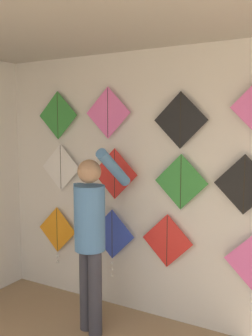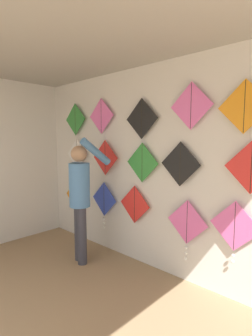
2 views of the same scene
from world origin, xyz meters
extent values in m
cube|color=silver|center=(0.00, 3.67, 1.40)|extent=(5.12, 0.06, 2.80)
cube|color=#A8A399|center=(0.00, 1.82, 2.82)|extent=(5.12, 4.44, 0.04)
cylinder|color=#383842|center=(-0.69, 3.06, 0.42)|extent=(0.13, 0.13, 0.84)
cylinder|color=#383842|center=(-0.55, 3.01, 0.42)|extent=(0.13, 0.13, 0.84)
cylinder|color=#4C7FB7|center=(-0.62, 3.04, 1.15)|extent=(0.30, 0.30, 0.63)
sphere|color=tan|center=(-0.62, 3.04, 1.60)|extent=(0.23, 0.23, 0.23)
cylinder|color=#4C7FB7|center=(-0.79, 3.10, 1.19)|extent=(0.10, 0.10, 0.56)
cylinder|color=#4C7FB7|center=(-0.45, 3.21, 1.62)|extent=(0.10, 0.52, 0.41)
cube|color=orange|center=(-1.49, 3.58, 0.78)|extent=(0.55, 0.01, 0.55)
cylinder|color=black|center=(-1.49, 3.58, 0.78)|extent=(0.01, 0.01, 0.53)
sphere|color=white|center=(-1.49, 3.57, 0.45)|extent=(0.04, 0.04, 0.04)
sphere|color=white|center=(-1.49, 3.57, 0.38)|extent=(0.04, 0.04, 0.04)
cube|color=blue|center=(-0.71, 3.58, 0.84)|extent=(0.55, 0.01, 0.55)
cylinder|color=black|center=(-0.71, 3.58, 0.84)|extent=(0.01, 0.01, 0.53)
sphere|color=white|center=(-0.71, 3.57, 0.51)|extent=(0.04, 0.04, 0.04)
sphere|color=white|center=(-0.71, 3.57, 0.44)|extent=(0.04, 0.04, 0.04)
sphere|color=white|center=(-0.71, 3.57, 0.37)|extent=(0.04, 0.04, 0.04)
cube|color=red|center=(-0.05, 3.58, 0.86)|extent=(0.55, 0.01, 0.55)
cylinder|color=black|center=(-0.05, 3.58, 0.86)|extent=(0.01, 0.01, 0.53)
cube|color=pink|center=(0.81, 3.58, 0.79)|extent=(0.55, 0.01, 0.55)
cylinder|color=black|center=(0.81, 3.58, 0.79)|extent=(0.01, 0.01, 0.53)
sphere|color=white|center=(0.81, 3.57, 0.47)|extent=(0.04, 0.04, 0.04)
sphere|color=white|center=(0.81, 3.57, 0.40)|extent=(0.04, 0.04, 0.04)
sphere|color=white|center=(0.81, 3.57, 0.33)|extent=(0.04, 0.04, 0.04)
cube|color=pink|center=(1.38, 3.58, 0.88)|extent=(0.55, 0.01, 0.55)
cylinder|color=black|center=(1.38, 3.58, 0.88)|extent=(0.01, 0.01, 0.53)
sphere|color=white|center=(1.38, 3.57, 0.55)|extent=(0.04, 0.04, 0.04)
sphere|color=white|center=(1.38, 3.57, 0.48)|extent=(0.04, 0.04, 0.04)
cube|color=white|center=(-1.42, 3.58, 1.54)|extent=(0.55, 0.01, 0.55)
cylinder|color=black|center=(-1.42, 3.58, 1.54)|extent=(0.01, 0.01, 0.53)
cube|color=red|center=(-0.67, 3.58, 1.51)|extent=(0.55, 0.01, 0.55)
cylinder|color=black|center=(-0.67, 3.58, 1.51)|extent=(0.01, 0.01, 0.53)
cube|color=#338C38|center=(0.09, 3.58, 1.48)|extent=(0.55, 0.01, 0.55)
cylinder|color=black|center=(0.09, 3.58, 1.48)|extent=(0.01, 0.01, 0.53)
cube|color=black|center=(0.69, 3.58, 1.50)|extent=(0.55, 0.01, 0.55)
cylinder|color=black|center=(0.69, 3.58, 1.50)|extent=(0.01, 0.01, 0.53)
cube|color=red|center=(1.52, 3.58, 1.52)|extent=(0.55, 0.01, 0.55)
cylinder|color=black|center=(1.52, 3.58, 1.52)|extent=(0.01, 0.01, 0.53)
cube|color=#338C38|center=(-1.44, 3.58, 2.15)|extent=(0.55, 0.01, 0.55)
cylinder|color=black|center=(-1.44, 3.58, 2.15)|extent=(0.01, 0.01, 0.53)
cube|color=pink|center=(-0.76, 3.58, 2.17)|extent=(0.55, 0.01, 0.55)
cylinder|color=black|center=(-0.76, 3.58, 2.17)|extent=(0.01, 0.01, 0.53)
cube|color=black|center=(0.07, 3.58, 2.08)|extent=(0.55, 0.01, 0.55)
cylinder|color=black|center=(0.07, 3.58, 2.08)|extent=(0.01, 0.01, 0.53)
cube|color=pink|center=(0.82, 3.58, 2.19)|extent=(0.55, 0.01, 0.55)
cylinder|color=black|center=(0.82, 3.58, 2.19)|extent=(0.01, 0.01, 0.53)
cube|color=orange|center=(1.42, 3.58, 2.14)|extent=(0.55, 0.01, 0.55)
cylinder|color=black|center=(1.42, 3.58, 2.14)|extent=(0.01, 0.01, 0.53)
camera|label=1|loc=(1.40, 0.16, 2.03)|focal=40.00mm
camera|label=2|loc=(2.40, 0.80, 1.81)|focal=28.00mm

